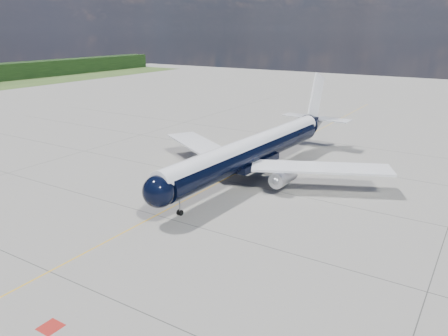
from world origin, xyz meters
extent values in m
plane|color=gray|center=(0.00, 30.00, 0.00)|extent=(320.00, 320.00, 0.00)
cube|color=#E6A70C|center=(0.00, 25.00, 0.00)|extent=(0.16, 160.00, 0.01)
cube|color=maroon|center=(6.80, -10.00, 0.00)|extent=(1.60, 1.60, 0.01)
cylinder|color=black|center=(3.15, 27.67, 4.11)|extent=(5.48, 37.35, 3.72)
sphere|color=black|center=(2.22, 8.11, 4.11)|extent=(3.89, 3.89, 3.72)
cone|color=black|center=(4.24, 50.66, 4.70)|extent=(4.04, 7.02, 3.72)
cylinder|color=white|center=(3.15, 27.67, 5.04)|extent=(4.75, 39.26, 2.90)
cube|color=black|center=(2.22, 7.91, 4.65)|extent=(2.40, 1.29, 0.54)
cube|color=white|center=(-7.05, 29.62, 3.23)|extent=(18.67, 13.81, 0.31)
cube|color=white|center=(13.49, 28.65, 3.23)|extent=(19.09, 12.46, 0.31)
cube|color=black|center=(3.15, 27.67, 2.74)|extent=(4.57, 9.98, 0.98)
cylinder|color=silver|center=(-3.30, 26.02, 2.11)|extent=(2.40, 4.60, 2.19)
cylinder|color=silver|center=(9.42, 25.41, 2.11)|extent=(2.40, 4.60, 2.19)
sphere|color=gray|center=(-3.40, 23.96, 2.11)|extent=(1.13, 1.13, 1.08)
sphere|color=gray|center=(9.32, 23.36, 2.11)|extent=(1.13, 1.13, 1.08)
cube|color=white|center=(-3.29, 26.21, 2.84)|extent=(0.36, 3.14, 1.08)
cube|color=white|center=(9.43, 25.61, 2.84)|extent=(0.36, 3.14, 1.08)
cube|color=white|center=(4.22, 50.17, 9.69)|extent=(0.61, 6.22, 8.35)
cube|color=white|center=(4.24, 50.66, 5.48)|extent=(12.86, 3.73, 0.22)
cylinder|color=gray|center=(2.39, 11.53, 1.22)|extent=(0.18, 0.18, 2.06)
cylinder|color=black|center=(2.19, 11.54, 0.34)|extent=(0.21, 0.69, 0.69)
cylinder|color=black|center=(2.58, 11.52, 0.34)|extent=(0.21, 0.69, 0.69)
cylinder|color=gray|center=(0.09, 29.29, 1.32)|extent=(0.27, 0.27, 1.86)
cylinder|color=gray|center=(6.35, 28.99, 1.32)|extent=(0.27, 0.27, 1.86)
cylinder|color=black|center=(0.07, 28.75, 0.54)|extent=(0.49, 1.10, 1.08)
cylinder|color=black|center=(0.12, 29.82, 0.54)|extent=(0.49, 1.10, 1.08)
cylinder|color=black|center=(6.33, 28.45, 0.54)|extent=(0.49, 1.10, 1.08)
cylinder|color=black|center=(6.38, 29.53, 0.54)|extent=(0.49, 1.10, 1.08)
camera|label=1|loc=(32.44, -26.32, 21.33)|focal=35.00mm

